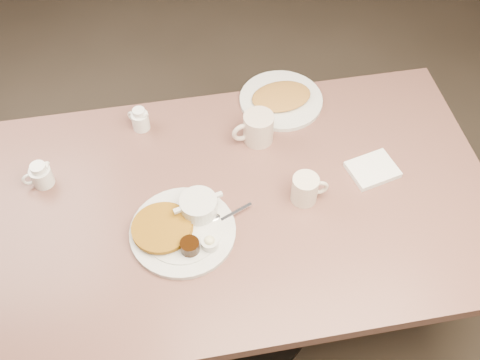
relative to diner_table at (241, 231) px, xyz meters
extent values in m
cube|color=#4C3F33|center=(0.00, 0.00, -0.59)|extent=(7.00, 8.00, 0.02)
cube|color=#84564C|center=(0.00, 0.00, 0.15)|extent=(1.50, 0.90, 0.04)
cylinder|color=black|center=(0.00, 0.00, -0.21)|extent=(0.14, 0.14, 0.69)
cylinder|color=black|center=(0.00, 0.00, -0.57)|extent=(0.56, 0.56, 0.03)
cylinder|color=silver|center=(-0.18, -0.08, 0.18)|extent=(0.37, 0.37, 0.01)
cylinder|color=silver|center=(-0.18, -0.08, 0.19)|extent=(0.27, 0.27, 0.00)
cylinder|color=#936010|center=(-0.23, -0.07, 0.19)|extent=(0.21, 0.21, 0.01)
cylinder|color=#936010|center=(-0.24, -0.08, 0.20)|extent=(0.20, 0.20, 0.01)
cylinder|color=silver|center=(-0.13, -0.03, 0.21)|extent=(0.13, 0.13, 0.05)
cube|color=silver|center=(-0.19, -0.05, 0.23)|extent=(0.03, 0.02, 0.01)
cube|color=silver|center=(-0.07, -0.01, 0.23)|extent=(0.03, 0.02, 0.01)
ellipsoid|color=silver|center=(-0.14, -0.03, 0.22)|extent=(0.06, 0.06, 0.03)
ellipsoid|color=silver|center=(-0.11, -0.03, 0.22)|extent=(0.05, 0.05, 0.02)
cylinder|color=black|center=(-0.17, -0.15, 0.20)|extent=(0.07, 0.07, 0.04)
cylinder|color=silver|center=(-0.11, -0.15, 0.20)|extent=(0.06, 0.06, 0.03)
ellipsoid|color=beige|center=(-0.11, -0.15, 0.21)|extent=(0.04, 0.04, 0.02)
cube|color=silver|center=(-0.03, -0.05, 0.19)|extent=(0.11, 0.06, 0.00)
ellipsoid|color=silver|center=(-0.09, -0.06, 0.19)|extent=(0.04, 0.03, 0.01)
cylinder|color=#F3E3CC|center=(0.18, -0.03, 0.21)|extent=(0.08, 0.08, 0.09)
cylinder|color=#2A231E|center=(0.18, -0.03, 0.25)|extent=(0.07, 0.07, 0.01)
torus|color=#F3E3CC|center=(0.22, -0.03, 0.21)|extent=(0.06, 0.02, 0.05)
cube|color=white|center=(0.41, 0.03, 0.18)|extent=(0.16, 0.14, 0.02)
cylinder|color=beige|center=(0.10, 0.23, 0.22)|extent=(0.11, 0.11, 0.10)
torus|color=beige|center=(0.04, 0.22, 0.22)|extent=(0.07, 0.03, 0.07)
cylinder|color=white|center=(-0.57, 0.17, 0.20)|extent=(0.07, 0.07, 0.06)
cylinder|color=white|center=(-0.57, 0.17, 0.24)|extent=(0.05, 0.05, 0.02)
cone|color=white|center=(-0.55, 0.17, 0.24)|extent=(0.02, 0.02, 0.02)
torus|color=white|center=(-0.60, 0.16, 0.20)|extent=(0.05, 0.02, 0.05)
cylinder|color=white|center=(-0.27, 0.34, 0.20)|extent=(0.06, 0.06, 0.06)
cylinder|color=white|center=(-0.27, 0.34, 0.24)|extent=(0.05, 0.05, 0.02)
cone|color=white|center=(-0.25, 0.33, 0.24)|extent=(0.03, 0.03, 0.02)
torus|color=white|center=(-0.29, 0.36, 0.20)|extent=(0.04, 0.03, 0.04)
cylinder|color=silver|center=(0.20, 0.38, 0.18)|extent=(0.31, 0.31, 0.01)
ellipsoid|color=#AF7931|center=(0.20, 0.38, 0.19)|extent=(0.22, 0.17, 0.02)
camera|label=1|loc=(-0.18, -0.97, 1.54)|focal=43.07mm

